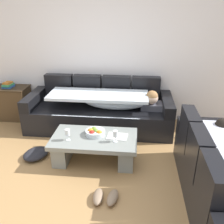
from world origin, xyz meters
TOP-DOWN VIEW (x-y plane):
  - ground_plane at (0.00, 0.00)m, footprint 14.00×14.00m
  - back_wall at (0.00, 2.15)m, footprint 9.00×0.10m
  - couch_along_wall at (0.08, 1.63)m, footprint 2.55×0.92m
  - coffee_table at (0.12, 0.58)m, footprint 1.20×0.68m
  - fruit_bowl at (0.12, 0.64)m, footprint 0.28×0.28m
  - wine_glass_near_left at (-0.23, 0.46)m, footprint 0.07×0.07m
  - wine_glass_near_right at (0.42, 0.49)m, footprint 0.07×0.07m
  - open_magazine at (0.44, 0.62)m, footprint 0.30×0.23m
  - side_cabinet at (-1.75, 1.85)m, footprint 0.72×0.44m
  - book_stack_on_cabinet at (-1.74, 1.85)m, footprint 0.18×0.22m
  - pair_of_shoes at (0.37, -0.21)m, footprint 0.32×0.29m
  - crumpled_garment at (-0.76, 0.56)m, footprint 0.47×0.50m

SIDE VIEW (x-z plane):
  - ground_plane at x=0.00m, z-range 0.00..0.00m
  - pair_of_shoes at x=0.37m, z-range 0.00..0.09m
  - crumpled_garment at x=-0.76m, z-range 0.00..0.12m
  - coffee_table at x=0.12m, z-range 0.05..0.43m
  - side_cabinet at x=-1.75m, z-range 0.00..0.64m
  - couch_along_wall at x=0.08m, z-range -0.11..0.77m
  - open_magazine at x=0.44m, z-range 0.38..0.39m
  - fruit_bowl at x=0.12m, z-range 0.37..0.47m
  - wine_glass_near_left at x=-0.23m, z-range 0.41..0.58m
  - wine_glass_near_right at x=0.42m, z-range 0.41..0.58m
  - book_stack_on_cabinet at x=-1.74m, z-range 0.63..0.73m
  - back_wall at x=0.00m, z-range 0.00..2.70m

